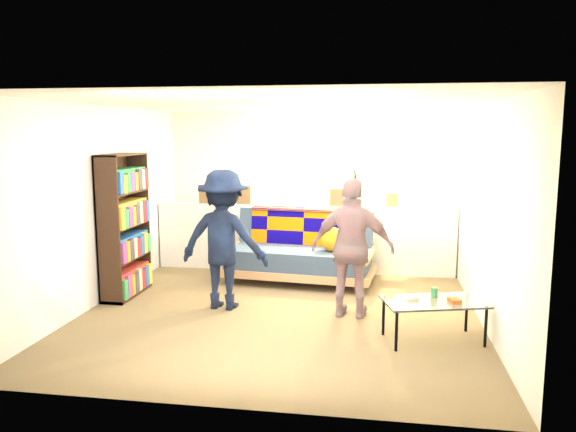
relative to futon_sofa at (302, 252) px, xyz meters
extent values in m
plane|color=brown|center=(-0.06, -1.26, -0.41)|extent=(5.00, 5.00, 0.00)
cube|color=silver|center=(-0.06, 1.24, 0.79)|extent=(4.50, 0.10, 2.40)
cube|color=silver|center=(-2.31, -1.26, 0.79)|extent=(0.10, 5.00, 2.40)
cube|color=silver|center=(2.19, -1.26, 0.79)|extent=(0.10, 5.00, 2.40)
cube|color=white|center=(-0.06, -1.26, 1.99)|extent=(4.50, 5.00, 0.10)
cube|color=silver|center=(-0.06, 0.54, 0.09)|extent=(4.45, 0.15, 1.00)
cube|color=brown|center=(-1.56, 0.52, 0.70)|extent=(0.18, 0.02, 0.22)
cube|color=brown|center=(-0.96, 0.52, 0.73)|extent=(0.22, 0.02, 0.28)
cube|color=white|center=(-0.26, 0.52, 0.81)|extent=(0.45, 0.02, 0.45)
cube|color=brown|center=(0.44, 0.52, 0.72)|extent=(0.20, 0.02, 0.26)
cube|color=brown|center=(1.24, 0.52, 0.69)|extent=(0.16, 0.02, 0.20)
cube|color=tan|center=(-0.03, -0.07, -0.25)|extent=(2.14, 1.13, 0.11)
cube|color=#34485F|center=(-0.03, -0.12, -0.06)|extent=(2.01, 0.96, 0.26)
cube|color=#34485F|center=(0.01, 0.28, 0.26)|extent=(1.96, 0.46, 0.61)
cylinder|color=tan|center=(-0.99, 0.03, 0.02)|extent=(0.19, 0.92, 0.10)
cylinder|color=tan|center=(0.94, -0.17, 0.02)|extent=(0.19, 0.92, 0.10)
cube|color=#0A0572|center=(0.00, 0.20, 0.26)|extent=(1.57, 0.27, 0.56)
cube|color=#0A0572|center=(0.02, 0.34, 0.56)|extent=(1.59, 0.43, 0.03)
sphere|color=orange|center=(0.45, -0.17, 0.23)|extent=(0.32, 0.32, 0.32)
cube|color=black|center=(-2.28, -1.04, 0.49)|extent=(0.02, 0.91, 1.81)
cube|color=black|center=(-2.14, -1.48, 0.49)|extent=(0.30, 0.02, 1.81)
cube|color=black|center=(-2.14, -0.60, 0.49)|extent=(0.30, 0.02, 1.81)
cube|color=black|center=(-2.14, -1.04, 1.39)|extent=(0.30, 0.91, 0.02)
cube|color=black|center=(-2.14, -1.04, -0.39)|extent=(0.30, 0.91, 0.04)
cube|color=black|center=(-2.14, -1.04, 0.07)|extent=(0.30, 0.87, 0.02)
cube|color=black|center=(-2.14, -1.04, 0.49)|extent=(0.30, 0.87, 0.02)
cube|color=black|center=(-2.14, -1.04, 0.92)|extent=(0.30, 0.87, 0.02)
cube|color=red|center=(-2.12, -1.04, -0.21)|extent=(0.22, 0.84, 0.30)
cube|color=#245C9C|center=(-2.12, -1.04, 0.23)|extent=(0.22, 0.84, 0.28)
cube|color=gold|center=(-2.12, -1.04, 0.66)|extent=(0.22, 0.84, 0.30)
cube|color=#318649|center=(-2.12, -1.04, 1.08)|extent=(0.22, 0.84, 0.28)
cylinder|color=black|center=(1.24, -2.41, -0.21)|extent=(0.04, 0.04, 0.40)
cylinder|color=black|center=(2.10, -2.17, -0.21)|extent=(0.04, 0.04, 0.40)
cylinder|color=black|center=(1.12, -1.99, -0.21)|extent=(0.04, 0.04, 0.40)
cylinder|color=black|center=(1.99, -1.75, -0.21)|extent=(0.04, 0.04, 0.40)
cube|color=silver|center=(1.61, -2.08, 0.00)|extent=(1.11, 0.80, 0.02)
cube|color=silver|center=(1.41, -2.09, 0.02)|extent=(0.13, 0.08, 0.03)
cube|color=#CE5624|center=(1.81, -2.11, 0.03)|extent=(0.13, 0.16, 0.04)
cylinder|color=#3D9252|center=(1.63, -1.95, 0.06)|extent=(0.09, 0.09, 0.10)
cylinder|color=black|center=(0.71, 0.39, -0.40)|extent=(0.25, 0.25, 0.03)
cylinder|color=black|center=(0.71, 0.39, 0.37)|extent=(0.04, 0.04, 1.56)
sphere|color=#FFC672|center=(0.61, 0.45, 1.01)|extent=(0.13, 0.13, 0.13)
sphere|color=#FFC672|center=(0.84, 0.34, 1.07)|extent=(0.13, 0.13, 0.13)
sphere|color=#FFC672|center=(0.75, 0.49, 1.14)|extent=(0.13, 0.13, 0.13)
imported|color=black|center=(-0.75, -1.35, 0.41)|extent=(1.12, 0.72, 1.65)
imported|color=#C78189|center=(0.77, -1.44, 0.38)|extent=(0.96, 0.48, 1.58)
camera|label=1|loc=(1.03, -7.64, 1.68)|focal=35.00mm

